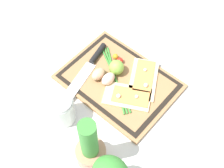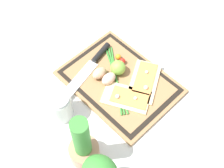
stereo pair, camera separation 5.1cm
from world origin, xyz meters
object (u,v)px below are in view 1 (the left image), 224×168
object	(u,v)px
knife	(92,62)
egg_brown	(98,74)
herb_pot	(90,148)
cherry_tomato_red	(120,61)
sauce_jar	(61,110)
lime	(117,67)
egg_pink	(108,79)
pizza_slice_near	(144,79)
pizza_slice_far	(128,96)
cherry_tomato_yellow	(115,57)

from	to	relation	value
knife	egg_brown	distance (m)	0.07
knife	egg_brown	size ratio (longest dim) A/B	4.86
knife	herb_pot	bearing A→B (deg)	132.65
egg_brown	cherry_tomato_red	size ratio (longest dim) A/B	2.37
sauce_jar	lime	bearing A→B (deg)	-94.48
egg_brown	cherry_tomato_red	bearing A→B (deg)	-98.73
egg_pink	sauce_jar	xyz separation A→B (m)	(0.03, 0.21, 0.01)
cherry_tomato_red	sauce_jar	world-z (taller)	sauce_jar
egg_brown	herb_pot	bearing A→B (deg)	127.95
knife	pizza_slice_near	bearing A→B (deg)	-160.02
lime	sauce_jar	xyz separation A→B (m)	(0.02, 0.26, 0.01)
pizza_slice_far	lime	size ratio (longest dim) A/B	3.42
knife	cherry_tomato_red	distance (m)	0.11
egg_brown	lime	distance (m)	0.07
cherry_tomato_red	herb_pot	distance (m)	0.39
egg_pink	sauce_jar	distance (m)	0.21
egg_pink	herb_pot	xyz separation A→B (m)	(-0.15, 0.25, 0.05)
cherry_tomato_red	lime	bearing A→B (deg)	113.92
egg_brown	lime	xyz separation A→B (m)	(-0.03, -0.06, 0.01)
cherry_tomato_red	cherry_tomato_yellow	bearing A→B (deg)	-9.71
cherry_tomato_yellow	herb_pot	distance (m)	0.41
egg_brown	cherry_tomato_yellow	bearing A→B (deg)	-84.45
egg_brown	cherry_tomato_yellow	xyz separation A→B (m)	(0.01, -0.11, -0.01)
pizza_slice_near	egg_brown	distance (m)	0.17
knife	egg_pink	world-z (taller)	egg_pink
pizza_slice_near	knife	distance (m)	0.21
pizza_slice_near	egg_pink	size ratio (longest dim) A/B	3.50
egg_brown	lime	size ratio (longest dim) A/B	1.04
egg_brown	sauce_jar	size ratio (longest dim) A/B	0.52
egg_pink	egg_brown	bearing A→B (deg)	10.75
cherry_tomato_yellow	pizza_slice_far	bearing A→B (deg)	144.84
lime	cherry_tomato_yellow	xyz separation A→B (m)	(0.05, -0.05, -0.02)
egg_brown	sauce_jar	xyz separation A→B (m)	(-0.01, 0.20, 0.01)
knife	egg_pink	distance (m)	0.11
pizza_slice_near	egg_brown	bearing A→B (deg)	37.49
pizza_slice_near	egg_brown	world-z (taller)	egg_brown
lime	sauce_jar	world-z (taller)	sauce_jar
cherry_tomato_yellow	sauce_jar	world-z (taller)	sauce_jar
pizza_slice_near	cherry_tomato_yellow	bearing A→B (deg)	-2.44
herb_pot	cherry_tomato_yellow	bearing A→B (deg)	-60.37
egg_brown	sauce_jar	bearing A→B (deg)	93.96
pizza_slice_near	pizza_slice_far	bearing A→B (deg)	92.59
pizza_slice_near	cherry_tomato_red	world-z (taller)	cherry_tomato_red
cherry_tomato_red	herb_pot	xyz separation A→B (m)	(-0.17, 0.35, 0.05)
lime	cherry_tomato_yellow	size ratio (longest dim) A/B	2.52
cherry_tomato_red	herb_pot	world-z (taller)	herb_pot
pizza_slice_near	cherry_tomato_yellow	xyz separation A→B (m)	(0.14, -0.01, 0.01)
egg_brown	knife	bearing A→B (deg)	-26.24
lime	cherry_tomato_red	distance (m)	0.05
egg_pink	cherry_tomato_red	distance (m)	0.10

